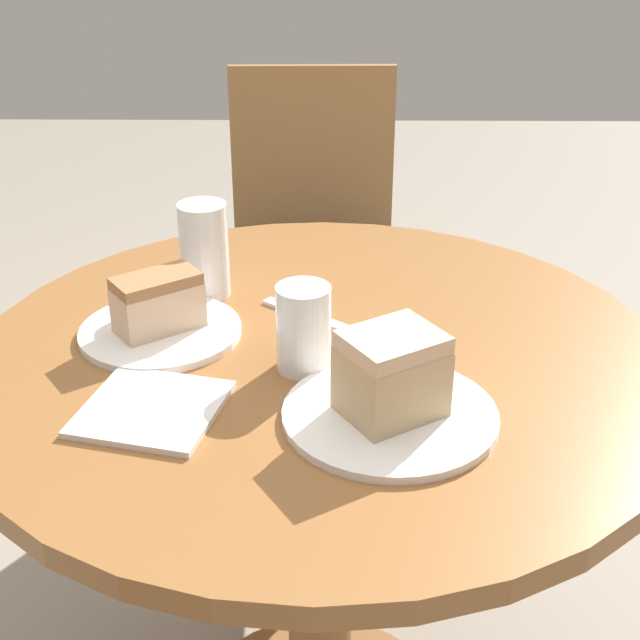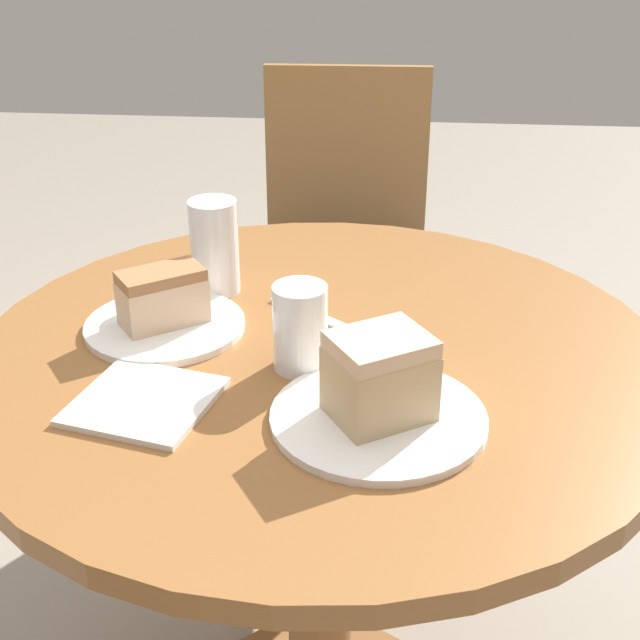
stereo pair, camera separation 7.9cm
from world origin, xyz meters
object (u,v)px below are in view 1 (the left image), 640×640
Objects in this scene: glass_lemonade at (304,334)px; glass_water at (205,255)px; plate_far at (161,331)px; cake_slice_far at (158,302)px; chair at (314,265)px; cake_slice_near at (392,374)px; plate_near at (390,415)px.

glass_lemonade is 0.80× the size of glass_water.
plate_far is 1.95× the size of glass_lemonade.
chair is at bearing 77.35° from cake_slice_far.
cake_slice_near is 1.22× the size of glass_lemonade.
cake_slice_near is 0.36m from cake_slice_far.
chair is 4.14× the size of plate_far.
chair is 6.46× the size of glass_water.
plate_near is 1.77× the size of glass_water.
plate_far is 1.56× the size of glass_water.
chair is at bearing 90.33° from glass_lemonade.
glass_lemonade reaches higher than cake_slice_near.
plate_near is 1.14× the size of plate_far.
glass_water is at bearing 124.71° from glass_lemonade.
plate_near is at bearing 0.00° from cake_slice_near.
cake_slice_far is at bearing 145.91° from cake_slice_near.
plate_near is (0.11, -1.04, 0.27)m from chair.
plate_far is at bearing 145.91° from cake_slice_near.
chair reaches higher than glass_lemonade.
plate_far is 0.15m from glass_water.
glass_lemonade is (-0.10, 0.11, -0.01)m from cake_slice_near.
cake_slice_far is 0.91× the size of glass_water.
glass_water is (-0.25, 0.33, 0.06)m from plate_near.
cake_slice_far is 0.21m from glass_lemonade.
glass_water is (-0.14, -0.71, 0.32)m from chair.
cake_slice_far is at bearing -109.76° from glass_water.
chair is 6.60× the size of cake_slice_near.
cake_slice_far is at bearing -104.26° from chair.
chair is 0.97m from glass_lemonade.
cake_slice_far is at bearing 90.00° from plate_far.
glass_lemonade reaches higher than cake_slice_far.
cake_slice_near is (0.11, -1.04, 0.32)m from chair.
chair is 1.08m from plate_near.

